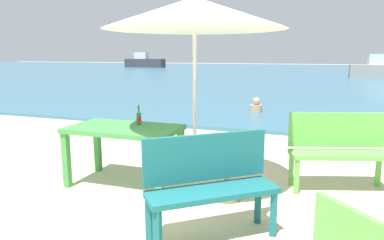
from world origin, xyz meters
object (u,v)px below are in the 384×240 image
(beer_bottle_amber, at_px, (139,118))
(bench_green_left, at_px, (339,146))
(patio_umbrella, at_px, (195,14))
(picnic_table_green, at_px, (124,135))
(side_table_wood, at_px, (227,170))
(bench_teal_center, at_px, (210,180))
(swimmer_person, at_px, (256,106))
(boat_ferry, at_px, (144,62))

(beer_bottle_amber, bearing_deg, bench_green_left, 13.39)
(beer_bottle_amber, relative_size, patio_umbrella, 0.12)
(picnic_table_green, height_order, side_table_wood, picnic_table_green)
(picnic_table_green, relative_size, bench_green_left, 1.12)
(picnic_table_green, bearing_deg, beer_bottle_amber, 54.18)
(bench_teal_center, xyz_separation_m, bench_green_left, (1.17, 1.69, 0.00))
(bench_green_left, bearing_deg, patio_umbrella, -157.92)
(swimmer_person, bearing_deg, beer_bottle_amber, -96.01)
(patio_umbrella, xyz_separation_m, bench_teal_center, (0.50, -1.01, -1.58))
(bench_green_left, bearing_deg, swimmer_person, 109.76)
(bench_teal_center, bearing_deg, bench_green_left, 55.35)
(patio_umbrella, distance_m, bench_green_left, 2.39)
(bench_teal_center, relative_size, bench_green_left, 0.92)
(picnic_table_green, height_order, patio_umbrella, patio_umbrella)
(side_table_wood, xyz_separation_m, boat_ferry, (-18.77, 35.09, 0.36))
(bench_green_left, bearing_deg, picnic_table_green, -163.65)
(picnic_table_green, relative_size, patio_umbrella, 0.61)
(picnic_table_green, relative_size, swimmer_person, 3.41)
(patio_umbrella, relative_size, bench_teal_center, 1.99)
(picnic_table_green, height_order, bench_green_left, bench_green_left)
(bench_teal_center, bearing_deg, picnic_table_green, 146.71)
(patio_umbrella, relative_size, boat_ferry, 0.48)
(picnic_table_green, relative_size, bench_teal_center, 1.21)
(bench_teal_center, bearing_deg, patio_umbrella, 116.11)
(patio_umbrella, height_order, bench_teal_center, patio_umbrella)
(side_table_wood, bearing_deg, beer_bottle_amber, 169.97)
(bench_green_left, bearing_deg, beer_bottle_amber, -166.61)
(beer_bottle_amber, bearing_deg, patio_umbrella, -6.44)
(picnic_table_green, xyz_separation_m, bench_teal_center, (1.41, -0.93, -0.11))
(beer_bottle_amber, distance_m, boat_ferry, 39.03)
(patio_umbrella, bearing_deg, bench_green_left, 22.08)
(picnic_table_green, distance_m, patio_umbrella, 1.73)
(beer_bottle_amber, xyz_separation_m, patio_umbrella, (0.79, -0.09, 1.26))
(bench_teal_center, bearing_deg, beer_bottle_amber, 139.51)
(bench_teal_center, distance_m, swimmer_person, 6.88)
(swimmer_person, xyz_separation_m, boat_ferry, (-18.13, 29.13, 0.47))
(bench_teal_center, relative_size, swimmer_person, 2.83)
(picnic_table_green, distance_m, swimmer_person, 5.97)
(bench_teal_center, xyz_separation_m, swimmer_person, (-0.69, 6.84, -0.30))
(patio_umbrella, xyz_separation_m, bench_green_left, (1.66, 0.67, -1.58))
(bench_green_left, distance_m, boat_ferry, 39.69)
(boat_ferry, bearing_deg, bench_green_left, -59.76)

